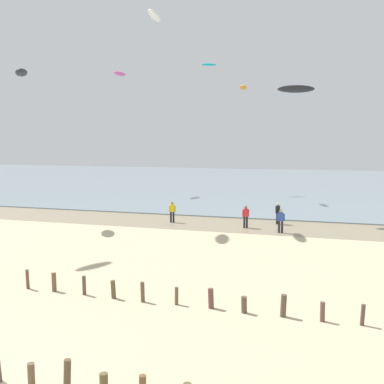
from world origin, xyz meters
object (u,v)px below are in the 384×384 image
object	(u,v)px
kite_aloft_1	(21,73)
kite_aloft_7	(120,74)
person_left_flank	(246,216)
person_right_flank	(172,211)
person_mid_beach	(281,220)
kite_aloft_8	(296,89)
kite_aloft_2	(209,65)
kite_aloft_3	(154,16)
kite_aloft_4	(243,87)
person_nearest_camera	(278,213)

from	to	relation	value
kite_aloft_1	kite_aloft_7	xyz separation A→B (m)	(-1.60, 21.19, 3.06)
person_left_flank	person_right_flank	size ratio (longest dim) A/B	1.00
person_mid_beach	person_right_flank	xyz separation A→B (m)	(-8.85, 1.72, 0.00)
kite_aloft_8	kite_aloft_1	bearing A→B (deg)	-177.60
kite_aloft_2	kite_aloft_3	bearing A→B (deg)	66.44
person_mid_beach	person_right_flank	size ratio (longest dim) A/B	1.00
person_left_flank	kite_aloft_4	size ratio (longest dim) A/B	0.68
person_left_flank	kite_aloft_8	size ratio (longest dim) A/B	0.55
person_nearest_camera	person_left_flank	distance (m)	3.16
kite_aloft_3	kite_aloft_7	world-z (taller)	kite_aloft_3
person_nearest_camera	kite_aloft_4	xyz separation A→B (m)	(-5.39, 14.03, 11.61)
person_right_flank	person_mid_beach	bearing A→B (deg)	-11.00
person_right_flank	kite_aloft_2	distance (m)	27.90
person_mid_beach	kite_aloft_4	world-z (taller)	kite_aloft_4
kite_aloft_1	kite_aloft_2	world-z (taller)	kite_aloft_2
person_right_flank	kite_aloft_8	bearing A→B (deg)	25.17
kite_aloft_1	kite_aloft_3	bearing A→B (deg)	80.65
person_nearest_camera	person_mid_beach	size ratio (longest dim) A/B	1.00
person_left_flank	kite_aloft_2	world-z (taller)	kite_aloft_2
person_mid_beach	kite_aloft_8	world-z (taller)	kite_aloft_8
person_mid_beach	kite_aloft_1	distance (m)	23.30
person_left_flank	kite_aloft_4	bearing A→B (deg)	101.11
person_left_flank	kite_aloft_1	size ratio (longest dim) A/B	0.64
kite_aloft_7	kite_aloft_4	bearing A→B (deg)	83.11
person_right_flank	kite_aloft_3	xyz separation A→B (m)	(-1.56, 0.45, 15.57)
person_right_flank	kite_aloft_1	world-z (taller)	kite_aloft_1
kite_aloft_4	kite_aloft_7	distance (m)	16.50
kite_aloft_2	kite_aloft_8	size ratio (longest dim) A/B	0.67
person_right_flank	kite_aloft_2	bearing A→B (deg)	97.21
kite_aloft_7	kite_aloft_1	bearing A→B (deg)	6.20
person_right_flank	kite_aloft_3	world-z (taller)	kite_aloft_3
person_mid_beach	kite_aloft_3	size ratio (longest dim) A/B	0.56
person_right_flank	kite_aloft_4	distance (m)	19.76
kite_aloft_7	person_left_flank	bearing A→B (deg)	47.66
kite_aloft_1	kite_aloft_7	bearing A→B (deg)	156.04
kite_aloft_4	kite_aloft_2	bearing A→B (deg)	-154.17
person_mid_beach	kite_aloft_2	distance (m)	31.47
kite_aloft_7	kite_aloft_8	distance (m)	26.75
kite_aloft_2	kite_aloft_3	world-z (taller)	kite_aloft_3
kite_aloft_7	person_right_flank	bearing A→B (deg)	37.81
person_nearest_camera	kite_aloft_3	bearing A→B (deg)	-172.89
person_left_flank	kite_aloft_8	world-z (taller)	kite_aloft_8
person_nearest_camera	kite_aloft_2	world-z (taller)	kite_aloft_2
kite_aloft_4	kite_aloft_7	bearing A→B (deg)	-111.71
person_mid_beach	kite_aloft_3	bearing A→B (deg)	168.20
person_right_flank	kite_aloft_1	bearing A→B (deg)	-165.57
person_nearest_camera	kite_aloft_8	distance (m)	10.35
kite_aloft_1	kite_aloft_8	world-z (taller)	kite_aloft_1
kite_aloft_3	kite_aloft_4	bearing A→B (deg)	152.09
kite_aloft_3	person_mid_beach	bearing A→B (deg)	66.67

